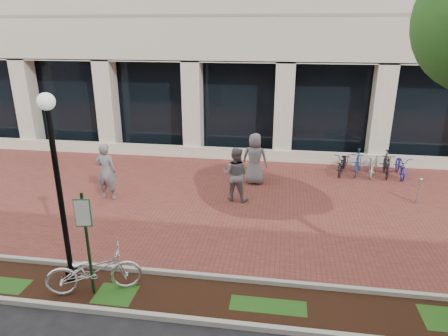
# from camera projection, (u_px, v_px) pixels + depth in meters

# --- Properties ---
(ground) EXTENTS (120.00, 120.00, 0.00)m
(ground) POSITION_uv_depth(u_px,v_px,m) (220.00, 200.00, 13.57)
(ground) COLOR black
(ground) RESTS_ON ground
(brick_plaza) EXTENTS (40.00, 9.00, 0.01)m
(brick_plaza) POSITION_uv_depth(u_px,v_px,m) (220.00, 200.00, 13.57)
(brick_plaza) COLOR brown
(brick_plaza) RESTS_ON ground
(planting_strip) EXTENTS (40.00, 1.50, 0.01)m
(planting_strip) POSITION_uv_depth(u_px,v_px,m) (181.00, 297.00, 8.67)
(planting_strip) COLOR black
(planting_strip) RESTS_ON ground
(curb_plaza_side) EXTENTS (40.00, 0.12, 0.12)m
(curb_plaza_side) POSITION_uv_depth(u_px,v_px,m) (189.00, 275.00, 9.35)
(curb_plaza_side) COLOR #A2A299
(curb_plaza_side) RESTS_ON ground
(curb_street_side) EXTENTS (40.00, 0.12, 0.12)m
(curb_street_side) POSITION_uv_depth(u_px,v_px,m) (172.00, 318.00, 7.96)
(curb_street_side) COLOR #A2A299
(curb_street_side) RESTS_ON ground
(parking_sign) EXTENTS (0.34, 0.07, 2.41)m
(parking_sign) POSITION_uv_depth(u_px,v_px,m) (86.00, 232.00, 8.27)
(parking_sign) COLOR #13341B
(parking_sign) RESTS_ON ground
(lamppost) EXTENTS (0.36, 0.36, 4.33)m
(lamppost) POSITION_uv_depth(u_px,v_px,m) (58.00, 181.00, 8.48)
(lamppost) COLOR black
(lamppost) RESTS_ON ground
(locked_bicycle) EXTENTS (2.17, 1.39, 1.08)m
(locked_bicycle) POSITION_uv_depth(u_px,v_px,m) (94.00, 270.00, 8.70)
(locked_bicycle) COLOR silver
(locked_bicycle) RESTS_ON ground
(pedestrian_left) EXTENTS (0.73, 0.49, 1.96)m
(pedestrian_left) POSITION_uv_depth(u_px,v_px,m) (106.00, 171.00, 13.37)
(pedestrian_left) COLOR slate
(pedestrian_left) RESTS_ON ground
(pedestrian_mid) EXTENTS (1.00, 0.83, 1.85)m
(pedestrian_mid) POSITION_uv_depth(u_px,v_px,m) (236.00, 174.00, 13.27)
(pedestrian_mid) COLOR slate
(pedestrian_mid) RESTS_ON ground
(pedestrian_right) EXTENTS (0.98, 0.67, 1.93)m
(pedestrian_right) POSITION_uv_depth(u_px,v_px,m) (255.00, 159.00, 14.71)
(pedestrian_right) COLOR slate
(pedestrian_right) RESTS_ON ground
(bollard) EXTENTS (0.12, 0.12, 0.92)m
(bollard) POSITION_uv_depth(u_px,v_px,m) (419.00, 191.00, 13.12)
(bollard) COLOR silver
(bollard) RESTS_ON ground
(bike_rack_cluster) EXTENTS (3.05, 1.77, 0.97)m
(bike_rack_cluster) POSITION_uv_depth(u_px,v_px,m) (372.00, 164.00, 15.75)
(bike_rack_cluster) COLOR black
(bike_rack_cluster) RESTS_ON ground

